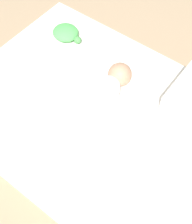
% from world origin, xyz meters
% --- Properties ---
extents(ground_plane, '(12.00, 12.00, 0.00)m').
position_xyz_m(ground_plane, '(0.00, 0.00, 0.00)').
color(ground_plane, '#9E8466').
extents(bed_mattress, '(1.48, 0.99, 0.15)m').
position_xyz_m(bed_mattress, '(0.00, 0.00, 0.08)').
color(bed_mattress, white).
rests_on(bed_mattress, ground_plane).
extents(swaddled_baby, '(0.22, 0.60, 0.13)m').
position_xyz_m(swaddled_baby, '(-0.09, -0.05, 0.22)').
color(swaddled_baby, white).
rests_on(swaddled_baby, bed_mattress).
extents(turtle_plush, '(0.18, 0.14, 0.06)m').
position_xyz_m(turtle_plush, '(-0.50, 0.29, 0.19)').
color(turtle_plush, '#51B756').
rests_on(turtle_plush, bed_mattress).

